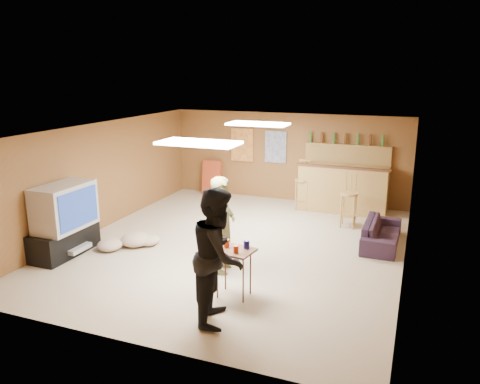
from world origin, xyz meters
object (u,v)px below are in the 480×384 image
(tv_body, at_px, (64,207))
(person_olive, at_px, (223,225))
(bar_counter, at_px, (343,189))
(sofa, at_px, (382,233))
(person_black, at_px, (218,255))
(tray_table, at_px, (234,273))

(tv_body, distance_m, person_olive, 2.89)
(bar_counter, xyz_separation_m, person_olive, (-1.28, -4.08, 0.25))
(bar_counter, bearing_deg, sofa, -61.05)
(person_olive, bearing_deg, sofa, -60.13)
(person_olive, height_order, sofa, person_olive)
(person_black, bearing_deg, tray_table, -9.93)
(bar_counter, bearing_deg, person_black, -97.53)
(bar_counter, relative_size, sofa, 1.25)
(tv_body, relative_size, tray_table, 1.52)
(person_olive, bearing_deg, tv_body, 84.08)
(person_olive, bearing_deg, bar_counter, -30.62)
(person_black, relative_size, tray_table, 2.48)
(bar_counter, xyz_separation_m, tray_table, (-0.78, -4.85, -0.19))
(bar_counter, bearing_deg, tv_body, -133.00)
(person_black, distance_m, sofa, 4.09)
(sofa, distance_m, tray_table, 3.48)
(person_olive, bearing_deg, tray_table, -160.23)
(person_olive, distance_m, sofa, 3.24)
(person_olive, xyz_separation_m, person_black, (0.55, -1.44, 0.10))
(bar_counter, height_order, person_olive, person_olive)
(person_olive, relative_size, person_black, 0.89)
(person_olive, height_order, person_black, person_black)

